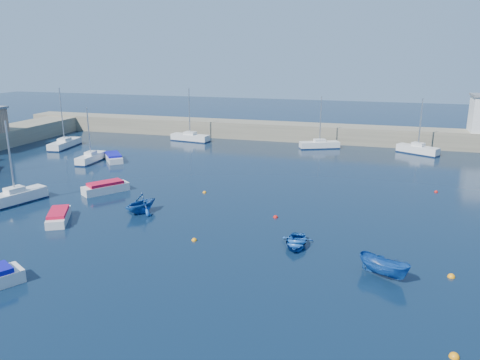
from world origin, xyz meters
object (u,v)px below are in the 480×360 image
(sailboat_6, at_px, (319,145))
(dinghy_right, at_px, (384,267))
(motorboat_1, at_px, (106,187))
(motorboat_2, at_px, (113,157))
(sailboat_3, at_px, (91,158))
(sailboat_7, at_px, (418,149))
(sailboat_1, at_px, (15,197))
(dinghy_left, at_px, (141,203))
(dinghy_center, at_px, (296,242))
(motorboat_0, at_px, (59,216))
(sailboat_4, at_px, (65,144))
(sailboat_5, at_px, (190,137))

(sailboat_6, bearing_deg, dinghy_right, 168.45)
(motorboat_1, relative_size, motorboat_2, 0.97)
(sailboat_3, distance_m, sailboat_7, 43.93)
(sailboat_1, height_order, motorboat_1, sailboat_1)
(dinghy_left, bearing_deg, dinghy_center, 7.89)
(sailboat_3, xyz_separation_m, dinghy_right, (35.94, -22.25, 0.12))
(motorboat_1, relative_size, dinghy_right, 1.32)
(motorboat_1, bearing_deg, sailboat_1, -102.94)
(sailboat_7, distance_m, motorboat_0, 47.79)
(sailboat_4, distance_m, motorboat_2, 12.80)
(sailboat_6, xyz_separation_m, dinghy_left, (-11.47, -32.82, 0.34))
(sailboat_5, distance_m, dinghy_center, 42.97)
(sailboat_4, xyz_separation_m, motorboat_1, (18.28, -18.26, -0.04))
(sailboat_1, relative_size, sailboat_3, 1.11)
(sailboat_3, distance_m, sailboat_5, 18.29)
(motorboat_2, relative_size, dinghy_left, 1.41)
(sailboat_4, relative_size, dinghy_left, 2.60)
(sailboat_6, relative_size, dinghy_center, 2.33)
(sailboat_3, xyz_separation_m, sailboat_5, (6.62, 17.05, 0.04))
(sailboat_4, height_order, dinghy_right, sailboat_4)
(dinghy_left, relative_size, dinghy_right, 0.96)
(motorboat_0, bearing_deg, sailboat_1, 128.67)
(sailboat_7, relative_size, motorboat_1, 1.66)
(motorboat_0, relative_size, dinghy_right, 1.26)
(sailboat_3, height_order, sailboat_5, sailboat_5)
(sailboat_1, bearing_deg, sailboat_3, 118.47)
(sailboat_1, xyz_separation_m, sailboat_7, (37.44, 33.86, -0.00))
(motorboat_0, bearing_deg, sailboat_6, 36.50)
(dinghy_center, xyz_separation_m, dinghy_right, (6.12, -3.14, 0.33))
(sailboat_1, relative_size, sailboat_6, 1.03)
(sailboat_6, relative_size, sailboat_7, 0.99)
(motorboat_2, bearing_deg, motorboat_0, -110.34)
(motorboat_0, relative_size, motorboat_1, 0.95)
(sailboat_6, bearing_deg, sailboat_5, 65.80)
(sailboat_5, height_order, dinghy_right, sailboat_5)
(dinghy_left, bearing_deg, sailboat_7, 74.09)
(sailboat_4, relative_size, motorboat_1, 1.89)
(sailboat_3, distance_m, sailboat_4, 11.58)
(sailboat_6, bearing_deg, sailboat_7, -114.27)
(motorboat_0, distance_m, dinghy_left, 6.80)
(sailboat_6, height_order, motorboat_1, sailboat_6)
(motorboat_0, relative_size, dinghy_center, 1.35)
(sailboat_5, xyz_separation_m, motorboat_0, (3.26, -36.61, -0.15))
(motorboat_2, relative_size, dinghy_center, 1.46)
(motorboat_0, relative_size, dinghy_left, 1.31)
(dinghy_right, bearing_deg, dinghy_left, 101.83)
(sailboat_7, relative_size, dinghy_center, 2.35)
(sailboat_1, height_order, sailboat_6, sailboat_1)
(motorboat_0, xyz_separation_m, motorboat_2, (-7.54, 21.02, 0.02))
(sailboat_1, bearing_deg, dinghy_left, 22.84)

